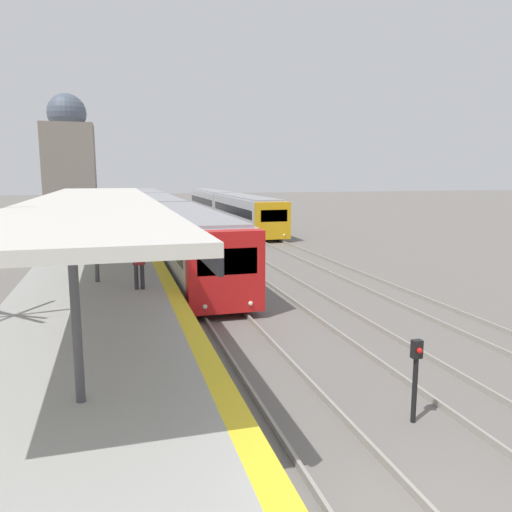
# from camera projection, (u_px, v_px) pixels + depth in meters

# --- Properties ---
(platform_canopy) EXTENTS (4.00, 24.94, 3.01)m
(platform_canopy) POSITION_uv_depth(u_px,v_px,m) (95.00, 202.00, 17.57)
(platform_canopy) COLOR beige
(platform_canopy) RESTS_ON station_platform
(person_on_platform) EXTENTS (0.40, 0.22, 1.66)m
(person_on_platform) POSITION_uv_depth(u_px,v_px,m) (139.00, 262.00, 16.71)
(person_on_platform) COLOR #2D2D33
(person_on_platform) RESTS_ON station_platform
(train_near) EXTENTS (2.59, 46.67, 3.13)m
(train_near) POSITION_uv_depth(u_px,v_px,m) (161.00, 215.00, 38.43)
(train_near) COLOR red
(train_near) RESTS_ON ground_plane
(train_far) EXTENTS (2.52, 30.49, 3.01)m
(train_far) POSITION_uv_depth(u_px,v_px,m) (227.00, 206.00, 49.34)
(train_far) COLOR gold
(train_far) RESTS_ON ground_plane
(signal_post_near) EXTENTS (0.20, 0.21, 1.69)m
(signal_post_near) POSITION_uv_depth(u_px,v_px,m) (416.00, 371.00, 9.69)
(signal_post_near) COLOR black
(signal_post_near) RESTS_ON ground_plane
(distant_domed_building) EXTENTS (5.38, 5.38, 13.44)m
(distant_domed_building) POSITION_uv_depth(u_px,v_px,m) (69.00, 160.00, 55.00)
(distant_domed_building) COLOR slate
(distant_domed_building) RESTS_ON ground_plane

